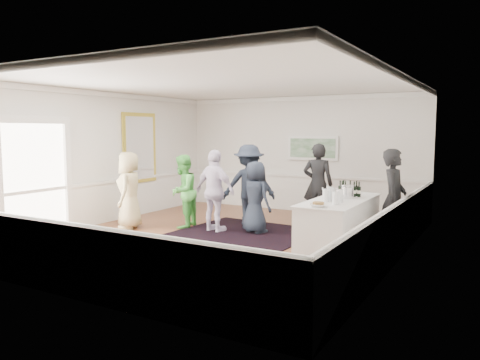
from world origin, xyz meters
The scene contains 23 objects.
floor centered at (0.00, 0.00, 0.00)m, with size 8.00×8.00×0.00m, color brown.
ceiling centered at (0.00, 0.00, 3.20)m, with size 7.00×8.00×0.02m, color white.
wall_left centered at (-3.50, 0.00, 1.60)m, with size 0.02×8.00×3.20m, color white.
wall_right centered at (3.50, 0.00, 1.60)m, with size 0.02×8.00×3.20m, color white.
wall_back centered at (0.00, 4.00, 1.60)m, with size 7.00×0.02×3.20m, color white.
wall_front centered at (0.00, -4.00, 1.60)m, with size 7.00×0.02×3.20m, color white.
wainscoting centered at (0.00, 0.00, 0.50)m, with size 7.00×8.00×1.00m, color white, non-canonical shape.
mirror centered at (-3.45, 1.30, 1.80)m, with size 0.05×1.25×1.85m.
doorway centered at (-3.45, -1.90, 1.42)m, with size 0.10×1.78×2.56m.
landscape_painting centered at (0.40, 3.95, 1.78)m, with size 1.44×0.06×0.66m.
area_rug centered at (0.08, 0.10, 0.01)m, with size 2.84×3.73×0.02m, color black.
serving_table centered at (2.41, 0.16, 0.50)m, with size 0.93×2.45×0.99m.
bartender centered at (3.20, 1.01, 0.96)m, with size 0.70×0.46×1.91m, color black.
guest_tan centered at (-2.48, -0.16, 0.89)m, with size 0.87×0.57×1.78m, color tan.
guest_green centered at (-1.46, 0.52, 0.85)m, with size 0.83×0.64×1.70m, color #54BF4C.
guest_lilac centered at (-0.56, 0.52, 0.92)m, with size 1.08×0.45×1.84m, color silver.
guest_dark_a centered at (-0.27, 1.55, 0.96)m, with size 1.25×0.72×1.93m, color #1C2330.
guest_dark_b centered at (1.13, 2.45, 0.98)m, with size 0.71×0.47×1.96m, color black.
guest_navy centered at (0.28, 0.85, 0.79)m, with size 0.78×0.51×1.59m, color #1C2330.
wine_bottles centered at (2.42, 0.69, 1.15)m, with size 0.44×0.26×0.31m.
juice_pitchers centered at (2.39, -0.18, 1.11)m, with size 0.41×0.68×0.24m.
ice_bucket centered at (2.48, 0.38, 1.11)m, with size 0.26×0.26×0.24m, color silver.
nut_bowl centered at (2.37, -0.85, 1.03)m, with size 0.28×0.28×0.08m.
Camera 1 is at (5.08, -8.14, 2.25)m, focal length 35.00 mm.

